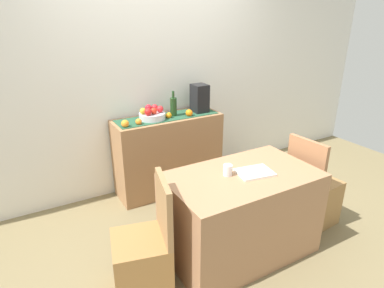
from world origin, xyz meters
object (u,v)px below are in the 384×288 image
object	(u,v)px
wine_bottle	(173,107)
dining_table	(240,214)
sideboard_console	(169,154)
coffee_maker	(200,98)
open_book	(255,172)
chair_near_window	(144,260)
fruit_bowl	(152,116)
chair_by_corner	(311,197)
coffee_cup	(228,170)

from	to	relation	value
wine_bottle	dining_table	xyz separation A→B (m)	(-0.03, -1.28, -0.62)
sideboard_console	coffee_maker	size ratio (longest dim) A/B	3.79
sideboard_console	coffee_maker	bearing A→B (deg)	0.00
coffee_maker	open_book	bearing A→B (deg)	-101.74
dining_table	chair_near_window	xyz separation A→B (m)	(-0.87, -0.00, -0.10)
chair_near_window	coffee_maker	bearing A→B (deg)	46.06
sideboard_console	wine_bottle	distance (m)	0.55
coffee_maker	chair_near_window	world-z (taller)	coffee_maker
coffee_maker	dining_table	size ratio (longest dim) A/B	0.26
sideboard_console	fruit_bowl	xyz separation A→B (m)	(-0.18, 0.00, 0.48)
fruit_bowl	chair_by_corner	bearing A→B (deg)	-49.41
fruit_bowl	chair_near_window	distance (m)	1.58
sideboard_console	coffee_cup	world-z (taller)	sideboard_console
open_book	coffee_cup	size ratio (longest dim) A/B	3.14
coffee_maker	chair_near_window	xyz separation A→B (m)	(-1.23, -1.28, -0.77)
chair_near_window	wine_bottle	bearing A→B (deg)	54.82
wine_bottle	chair_near_window	distance (m)	1.72
open_book	chair_near_window	size ratio (longest dim) A/B	0.31
wine_bottle	chair_by_corner	world-z (taller)	wine_bottle
wine_bottle	open_book	xyz separation A→B (m)	(0.06, -1.31, -0.24)
wine_bottle	chair_near_window	bearing A→B (deg)	-125.18
chair_near_window	sideboard_console	bearing A→B (deg)	57.11
coffee_cup	chair_near_window	bearing A→B (deg)	-176.22
dining_table	chair_by_corner	size ratio (longest dim) A/B	1.35
coffee_maker	coffee_cup	size ratio (longest dim) A/B	3.54
sideboard_console	coffee_cup	xyz separation A→B (m)	(-0.07, -1.23, 0.35)
dining_table	chair_near_window	bearing A→B (deg)	-179.75
wine_bottle	coffee_cup	world-z (taller)	wine_bottle
chair_near_window	coffee_cup	bearing A→B (deg)	3.78
coffee_maker	fruit_bowl	bearing A→B (deg)	180.00
coffee_maker	sideboard_console	bearing A→B (deg)	180.00
coffee_maker	open_book	world-z (taller)	coffee_maker
open_book	coffee_cup	xyz separation A→B (m)	(-0.21, 0.08, 0.04)
chair_by_corner	sideboard_console	bearing A→B (deg)	125.63
coffee_cup	chair_near_window	world-z (taller)	chair_near_window
chair_near_window	open_book	bearing A→B (deg)	-1.93
open_book	chair_by_corner	xyz separation A→B (m)	(0.78, 0.04, -0.48)
coffee_maker	open_book	xyz separation A→B (m)	(-0.27, -1.31, -0.29)
coffee_maker	open_book	size ratio (longest dim) A/B	1.13
dining_table	fruit_bowl	bearing A→B (deg)	99.92
coffee_maker	chair_near_window	size ratio (longest dim) A/B	0.35
wine_bottle	chair_by_corner	xyz separation A→B (m)	(0.84, -1.28, -0.72)
chair_near_window	chair_by_corner	bearing A→B (deg)	0.08
dining_table	chair_by_corner	world-z (taller)	chair_by_corner
wine_bottle	open_book	distance (m)	1.34
dining_table	coffee_cup	size ratio (longest dim) A/B	13.64
coffee_cup	chair_by_corner	distance (m)	1.12
wine_bottle	dining_table	distance (m)	1.42
fruit_bowl	dining_table	xyz separation A→B (m)	(0.22, -1.28, -0.55)
fruit_bowl	coffee_maker	world-z (taller)	coffee_maker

